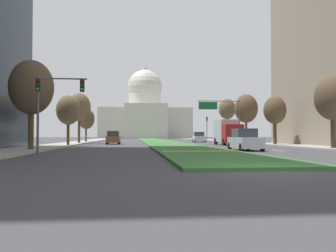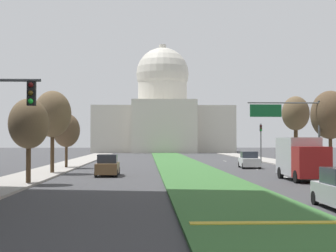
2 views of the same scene
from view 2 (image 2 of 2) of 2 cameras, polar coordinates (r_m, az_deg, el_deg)
ground_plane at (r=68.81m, az=1.04°, el=-4.08°), size 277.22×277.22×0.00m
grass_median at (r=62.53m, az=1.38°, el=-4.27°), size 5.89×113.41×0.14m
median_curb_nose at (r=18.26m, az=10.87°, el=-10.49°), size 5.30×0.50×0.04m
lane_dashes_right at (r=48.21m, az=11.23°, el=-5.11°), size 0.16×54.55×0.01m
sidewalk_left at (r=56.87m, az=-11.87°, el=-4.50°), size 4.00×113.41×0.15m
sidewalk_right at (r=58.79m, az=15.04°, el=-4.38°), size 4.00×113.41×0.15m
capitol_building at (r=131.09m, az=-0.60°, el=1.16°), size 34.53×24.74×27.61m
traffic_light_far_right at (r=68.78m, az=10.26°, el=-1.30°), size 0.28×0.35×5.20m
overhead_guide_sign at (r=46.63m, az=13.55°, el=0.53°), size 6.47×0.20×6.50m
street_tree_left_mid at (r=35.67m, az=-15.18°, el=0.21°), size 2.70×2.70×5.80m
street_tree_left_far at (r=46.54m, az=-12.68°, el=1.26°), size 3.30×3.30×7.37m
street_tree_right_far at (r=48.53m, az=17.53°, el=1.16°), size 3.49×3.49×7.46m
street_tree_left_distant at (r=55.66m, az=-11.19°, el=-0.49°), size 2.85×2.85×5.84m
street_tree_right_distant at (r=57.47m, az=13.97°, el=1.28°), size 2.97×2.97×7.78m
sedan_midblock at (r=43.49m, az=-6.70°, el=-4.41°), size 1.87×4.64×1.81m
sedan_distant at (r=55.88m, az=8.99°, el=-3.78°), size 2.16×4.25×1.80m
box_truck_delivery at (r=39.53m, az=14.56°, el=-3.45°), size 2.40×6.40×3.20m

